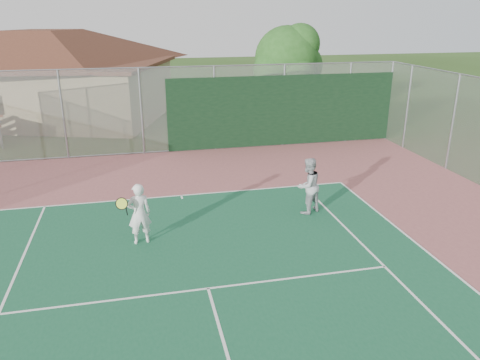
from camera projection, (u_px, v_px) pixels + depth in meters
name	position (u px, v px, depth m)	size (l,w,h in m)	color
back_fence	(217.00, 111.00, 19.50)	(20.08, 0.11, 3.53)	gray
side_fence_right	(453.00, 123.00, 16.99)	(0.08, 9.00, 3.50)	gray
clubhouse	(45.00, 66.00, 24.98)	(14.92, 12.20, 5.56)	tan
tree	(288.00, 61.00, 22.57)	(3.64, 3.45, 5.08)	#382114
player_white_front	(139.00, 214.00, 11.63)	(0.87, 0.65, 1.59)	silver
player_grey_back	(308.00, 186.00, 13.42)	(0.99, 0.91, 1.65)	#A8AAAD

